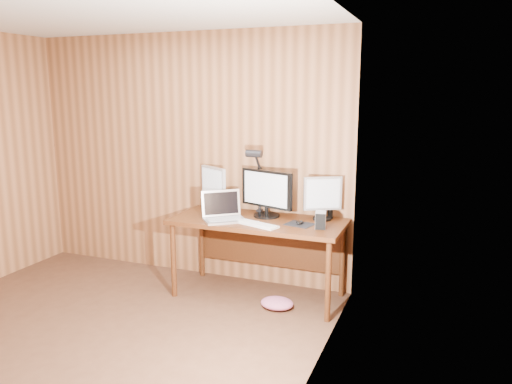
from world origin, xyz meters
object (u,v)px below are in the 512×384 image
Objects in this scene: monitor_left at (213,187)px; speaker at (330,212)px; mouse at (300,222)px; keyboard at (257,224)px; hard_drive at (321,220)px; desk_lamp at (257,171)px; phone at (255,223)px; monitor_center at (267,193)px; laptop at (223,213)px; monitor_right at (323,197)px; desk at (261,230)px.

monitor_left is 1.18m from speaker.
keyboard is at bearing -135.31° from mouse.
desk_lamp is (-0.71, 0.30, 0.34)m from hard_drive.
phone is at bearing 0.88° from monitor_left.
monitor_center is 5.28× the size of phone.
keyboard is 2.94× the size of hard_drive.
keyboard is 4.13× the size of phone.
laptop is at bearing -172.22° from keyboard.
speaker is (0.91, 0.40, -0.01)m from laptop.
monitor_center is 1.27× the size of monitor_left.
mouse is (-0.15, -0.24, -0.19)m from monitor_right.
monitor_center is 0.36m from phone.
desk_lamp is (-0.71, -0.06, 0.35)m from speaker.
phone is at bearing -83.18° from desk_lamp.
desk is 13.69× the size of speaker.
phone is (-0.38, -0.11, -0.02)m from mouse.
hard_drive is at bearing -35.04° from desk_lamp.
hard_drive is at bearing -36.79° from laptop.
monitor_center is 0.40m from keyboard.
monitor_left is 1.01m from mouse.
monitor_right reaches higher than desk.
monitor_right reaches higher than phone.
keyboard is at bearing -139.13° from speaker.
keyboard is (0.03, -0.33, -0.22)m from monitor_center.
monitor_left is at bearing 166.88° from desk.
laptop reaches higher than mouse.
laptop is (-0.30, -0.19, 0.19)m from desk.
monitor_left is 1.20m from hard_drive.
keyboard is (0.36, -0.08, -0.05)m from laptop.
hard_drive is at bearing 31.26° from keyboard.
monitor_right reaches higher than keyboard.
speaker is (1.16, 0.08, -0.18)m from monitor_left.
monitor_center is 5.26× the size of mouse.
phone is at bearing -176.69° from monitor_right.
desk is at bearing 163.82° from monitor_right.
laptop is 0.53m from desk_lamp.
monitor_right is at bearing 31.36° from phone.
desk_lamp is (-0.65, 0.01, 0.20)m from monitor_right.
monitor_center is 1.19× the size of laptop.
hard_drive is (0.06, -0.29, -0.14)m from monitor_right.
mouse is at bearing 44.99° from keyboard.
speaker is at bearing 20.75° from monitor_right.
desk is 0.40m from laptop.
mouse is at bearing -151.67° from monitor_right.
monitor_center is at bearing 85.75° from phone.
laptop is (-0.85, -0.33, -0.15)m from monitor_right.
mouse is at bearing -32.04° from laptop.
keyboard reaches higher than phone.
monitor_center is at bearing 157.95° from monitor_right.
laptop is at bearing -147.91° from desk.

